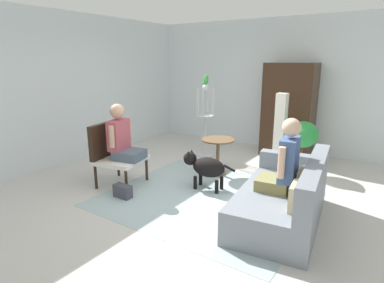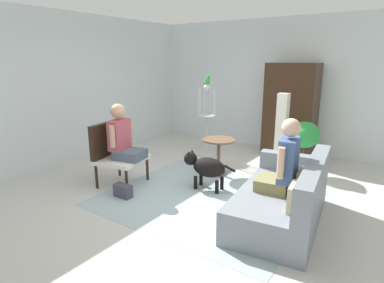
{
  "view_description": "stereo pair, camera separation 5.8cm",
  "coord_description": "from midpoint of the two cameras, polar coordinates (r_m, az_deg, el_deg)",
  "views": [
    {
      "loc": [
        2.33,
        -3.62,
        1.94
      ],
      "look_at": [
        -0.0,
        -0.14,
        0.85
      ],
      "focal_mm": 29.72,
      "sensor_mm": 36.0,
      "label": 1
    },
    {
      "loc": [
        2.38,
        -3.59,
        1.94
      ],
      "look_at": [
        -0.0,
        -0.14,
        0.85
      ],
      "focal_mm": 29.72,
      "sensor_mm": 36.0,
      "label": 2
    }
  ],
  "objects": [
    {
      "name": "armoire_cabinet",
      "position": [
        6.73,
        17.5,
        5.33
      ],
      "size": [
        0.97,
        0.56,
        1.87
      ],
      "primitive_type": "cube",
      "color": "#382316",
      "rests_on": "ground"
    },
    {
      "name": "back_wall",
      "position": [
        7.2,
        15.57,
        9.69
      ],
      "size": [
        6.38,
        0.12,
        2.78
      ],
      "primitive_type": "cube",
      "color": "silver",
      "rests_on": "ground"
    },
    {
      "name": "column_lamp",
      "position": [
        5.93,
        16.01,
        1.69
      ],
      "size": [
        0.2,
        0.2,
        1.36
      ],
      "color": "#4C4742",
      "rests_on": "ground"
    },
    {
      "name": "area_rug",
      "position": [
        4.64,
        3.11,
        -10.05
      ],
      "size": [
        2.78,
        2.45,
        0.01
      ],
      "primitive_type": "cube",
      "color": "#9EB2B7",
      "rests_on": "ground"
    },
    {
      "name": "handbag",
      "position": [
        4.73,
        -11.93,
        -8.66
      ],
      "size": [
        0.27,
        0.13,
        0.19
      ],
      "primitive_type": "cube",
      "color": "#3F3F4C",
      "rests_on": "ground"
    },
    {
      "name": "left_wall",
      "position": [
        6.61,
        -19.27,
        9.02
      ],
      "size": [
        0.12,
        6.83,
        2.78
      ],
      "primitive_type": "cube",
      "color": "silver",
      "rests_on": "ground"
    },
    {
      "name": "bird_cage_stand",
      "position": [
        6.44,
        2.9,
        3.33
      ],
      "size": [
        0.36,
        0.36,
        1.45
      ],
      "color": "silver",
      "rests_on": "ground"
    },
    {
      "name": "person_on_armchair",
      "position": [
        4.99,
        -11.99,
        0.76
      ],
      "size": [
        0.54,
        0.54,
        0.85
      ],
      "color": "#4A5768"
    },
    {
      "name": "potted_plant",
      "position": [
        5.81,
        19.75,
        0.07
      ],
      "size": [
        0.5,
        0.5,
        0.91
      ],
      "color": "beige",
      "rests_on": "ground"
    },
    {
      "name": "person_on_couch",
      "position": [
        3.9,
        16.59,
        -3.65
      ],
      "size": [
        0.49,
        0.55,
        0.89
      ],
      "color": "olive"
    },
    {
      "name": "armchair",
      "position": [
        5.15,
        -13.52,
        -1.51
      ],
      "size": [
        0.78,
        0.81,
        0.98
      ],
      "color": "black",
      "rests_on": "ground"
    },
    {
      "name": "parrot",
      "position": [
        6.32,
        3.09,
        10.99
      ],
      "size": [
        0.17,
        0.1,
        0.19
      ],
      "color": "green",
      "rests_on": "bird_cage_stand"
    },
    {
      "name": "couch",
      "position": [
        4.09,
        16.79,
        -9.87
      ],
      "size": [
        1.12,
        1.85,
        0.81
      ],
      "color": "slate",
      "rests_on": "ground"
    },
    {
      "name": "round_end_table",
      "position": [
        5.42,
        5.12,
        -1.41
      ],
      "size": [
        0.57,
        0.57,
        0.63
      ],
      "color": "brown",
      "rests_on": "ground"
    },
    {
      "name": "dog",
      "position": [
        4.83,
        2.87,
        -4.52
      ],
      "size": [
        0.85,
        0.35,
        0.58
      ],
      "color": "black",
      "rests_on": "ground"
    },
    {
      "name": "ground_plane",
      "position": [
        4.72,
        1.31,
        -9.66
      ],
      "size": [
        7.47,
        7.47,
        0.0
      ],
      "primitive_type": "plane",
      "color": "beige"
    }
  ]
}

